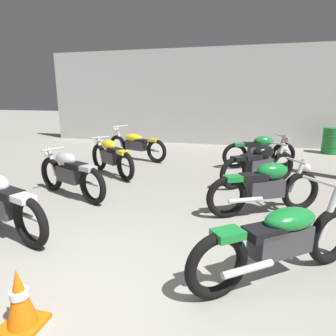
# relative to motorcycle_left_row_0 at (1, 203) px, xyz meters

# --- Properties ---
(ground_plane) EXTENTS (60.00, 60.00, 0.00)m
(ground_plane) POSITION_rel_motorcycle_left_row_0_xyz_m (1.76, -0.94, -0.46)
(ground_plane) COLOR gray
(back_wall) EXTENTS (13.42, 0.24, 3.60)m
(back_wall) POSITION_rel_motorcycle_left_row_0_xyz_m (1.76, 8.52, 1.34)
(back_wall) COLOR #B2B2AD
(back_wall) RESTS_ON ground
(motorcycle_left_row_0) EXTENTS (1.91, 0.75, 0.88)m
(motorcycle_left_row_0) POSITION_rel_motorcycle_left_row_0_xyz_m (0.00, 0.00, 0.00)
(motorcycle_left_row_0) COLOR black
(motorcycle_left_row_0) RESTS_ON ground
(motorcycle_left_row_1) EXTENTS (1.86, 0.87, 0.88)m
(motorcycle_left_row_1) POSITION_rel_motorcycle_left_row_0_xyz_m (-0.00, 1.61, 0.00)
(motorcycle_left_row_1) COLOR black
(motorcycle_left_row_1) RESTS_ON ground
(motorcycle_left_row_2) EXTENTS (1.66, 1.25, 0.88)m
(motorcycle_left_row_2) POSITION_rel_motorcycle_left_row_0_xyz_m (0.05, 3.23, 0.00)
(motorcycle_left_row_2) COLOR black
(motorcycle_left_row_2) RESTS_ON ground
(motorcycle_left_row_3) EXTENTS (2.09, 0.94, 0.97)m
(motorcycle_left_row_3) POSITION_rel_motorcycle_left_row_0_xyz_m (-0.02, 5.03, -0.01)
(motorcycle_left_row_3) COLOR black
(motorcycle_left_row_3) RESTS_ON ground
(motorcycle_right_row_0) EXTENTS (1.77, 1.43, 0.97)m
(motorcycle_right_row_0) POSITION_rel_motorcycle_left_row_0_xyz_m (3.56, -0.08, -0.01)
(motorcycle_right_row_0) COLOR black
(motorcycle_right_row_0) RESTS_ON ground
(motorcycle_right_row_1) EXTENTS (1.79, 1.03, 0.88)m
(motorcycle_right_row_1) POSITION_rel_motorcycle_left_row_0_xyz_m (3.49, 1.68, 0.00)
(motorcycle_right_row_1) COLOR black
(motorcycle_right_row_1) RESTS_ON ground
(motorcycle_right_row_2) EXTENTS (1.57, 1.37, 0.88)m
(motorcycle_right_row_2) POSITION_rel_motorcycle_left_row_0_xyz_m (3.44, 3.29, 0.00)
(motorcycle_right_row_2) COLOR black
(motorcycle_right_row_2) RESTS_ON ground
(motorcycle_right_row_3) EXTENTS (1.89, 0.80, 0.88)m
(motorcycle_right_row_3) POSITION_rel_motorcycle_left_row_0_xyz_m (3.50, 4.89, 0.00)
(motorcycle_right_row_3) COLOR black
(motorcycle_right_row_3) RESTS_ON ground
(oil_drum) EXTENTS (0.59, 0.59, 0.85)m
(oil_drum) POSITION_rel_motorcycle_left_row_0_xyz_m (5.84, 7.56, -0.03)
(oil_drum) COLOR #1E722D
(oil_drum) RESTS_ON ground
(traffic_cone) EXTENTS (0.32, 0.32, 0.54)m
(traffic_cone) POSITION_rel_motorcycle_left_row_0_xyz_m (1.45, -1.34, -0.20)
(traffic_cone) COLOR orange
(traffic_cone) RESTS_ON ground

